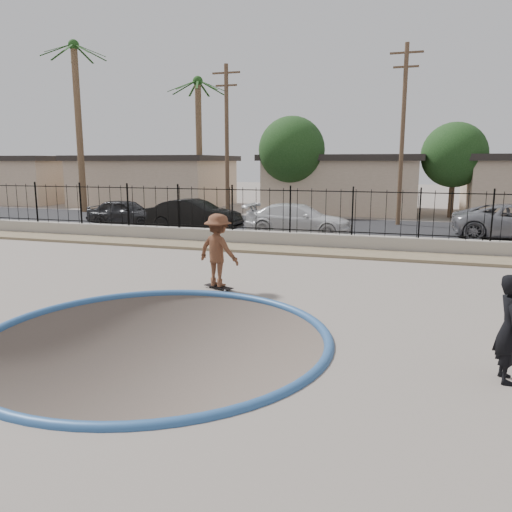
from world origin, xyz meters
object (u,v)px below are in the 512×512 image
at_px(skateboard, 219,287).
at_px(car_c, 299,220).
at_px(skater, 218,254).
at_px(car_a, 126,212).
at_px(videographer, 510,329).
at_px(car_b, 194,215).

distance_m(skateboard, car_c, 10.42).
xyz_separation_m(skater, car_a, (-9.76, 11.10, -0.24)).
distance_m(skater, skateboard, 0.92).
bearing_deg(skateboard, videographer, -11.86).
xyz_separation_m(skater, car_c, (-0.10, 10.40, -0.22)).
bearing_deg(skater, car_a, -30.54).
height_order(skater, car_c, skater).
xyz_separation_m(videographer, car_c, (-6.63, 14.46, -0.10)).
relative_size(skateboard, car_a, 0.22).
bearing_deg(skater, skateboard, -64.74).
bearing_deg(videographer, car_a, 42.66).
xyz_separation_m(car_b, car_c, (5.32, 0.00, -0.05)).
height_order(videographer, car_c, videographer).
xyz_separation_m(car_a, car_c, (9.66, -0.70, 0.02)).
relative_size(skater, car_b, 0.42).
xyz_separation_m(skateboard, videographer, (6.52, -4.06, 0.81)).
distance_m(videographer, car_c, 15.91).
relative_size(car_a, car_b, 0.89).
bearing_deg(videographer, car_c, 20.24).
distance_m(car_a, car_b, 4.39).
relative_size(videographer, car_b, 0.37).
bearing_deg(skateboard, car_b, 137.60).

